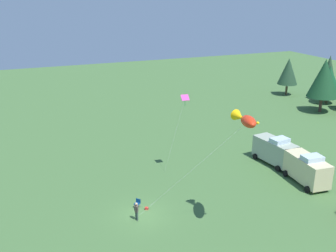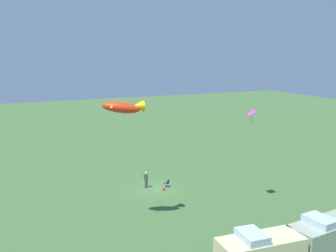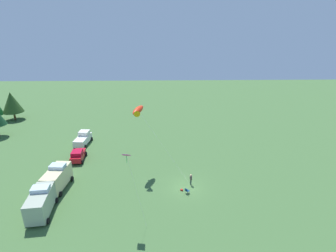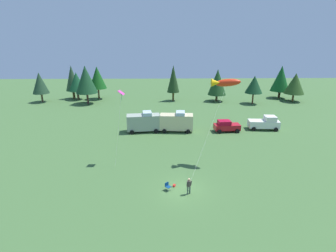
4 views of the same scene
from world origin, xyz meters
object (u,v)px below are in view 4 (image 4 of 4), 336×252
truck_white_pickup (265,123)px  van_camper_beige (177,122)px  kite_large_fish (225,83)px  van_motorhome_grey (144,122)px  folding_chair (168,186)px  kite_diamond_rainbow (121,95)px  car_red_sedan (226,126)px  backpack_on_grass (174,186)px  person_kite_flyer (189,185)px

truck_white_pickup → van_camper_beige: bearing=-172.9°
kite_large_fish → van_motorhome_grey: bearing=132.7°
folding_chair → kite_large_fish: bearing=93.5°
kite_large_fish → kite_diamond_rainbow: bearing=178.9°
truck_white_pickup → van_motorhome_grey: bearing=-173.3°
car_red_sedan → truck_white_pickup: (6.75, 0.96, 0.15)m
van_motorhome_grey → kite_large_fish: 17.24m
backpack_on_grass → car_red_sedan: car_red_sedan is taller
backpack_on_grass → truck_white_pickup: bearing=48.0°
folding_chair → truck_white_pickup: bearing=95.9°
backpack_on_grass → kite_large_fish: (6.04, 6.19, 9.69)m
van_motorhome_grey → person_kite_flyer: bearing=-79.7°
van_motorhome_grey → kite_diamond_rainbow: 12.95m
folding_chair → person_kite_flyer: bearing=28.0°
folding_chair → van_motorhome_grey: 18.38m
folding_chair → kite_diamond_rainbow: kite_diamond_rainbow is taller
car_red_sedan → folding_chair: bearing=56.8°
van_motorhome_grey → truck_white_pickup: bearing=-4.7°
van_camper_beige → kite_large_fish: kite_large_fish is taller
folding_chair → backpack_on_grass: folding_chair is taller
van_camper_beige → kite_large_fish: bearing=-62.0°
kite_large_fish → kite_diamond_rainbow: size_ratio=1.17×
car_red_sedan → truck_white_pickup: truck_white_pickup is taller
folding_chair → van_motorhome_grey: size_ratio=0.15×
backpack_on_grass → van_motorhome_grey: (-4.25, 17.35, 1.53)m
van_camper_beige → truck_white_pickup: 14.99m
truck_white_pickup → kite_large_fish: kite_large_fish is taller
car_red_sedan → van_camper_beige: bearing=-6.2°
folding_chair → van_motorhome_grey: bearing=149.2°
backpack_on_grass → kite_diamond_rainbow: bearing=132.9°
person_kite_flyer → car_red_sedan: car_red_sedan is taller
folding_chair → kite_large_fish: size_ratio=0.08×
person_kite_flyer → van_motorhome_grey: 19.59m
backpack_on_grass → person_kite_flyer: bearing=-45.7°
car_red_sedan → kite_large_fish: size_ratio=0.41×
person_kite_flyer → kite_large_fish: kite_large_fish is taller
folding_chair → kite_diamond_rainbow: bearing=174.8°
car_red_sedan → kite_diamond_rainbow: (-15.38, -10.57, 7.43)m
van_motorhome_grey → kite_diamond_rainbow: (-1.72, -10.93, 6.74)m
truck_white_pickup → car_red_sedan: bearing=-166.9°
backpack_on_grass → kite_diamond_rainbow: size_ratio=0.04×
folding_chair → backpack_on_grass: size_ratio=2.56×
person_kite_flyer → van_camper_beige: size_ratio=0.31×
person_kite_flyer → truck_white_pickup: size_ratio=0.34×
folding_chair → truck_white_pickup: truck_white_pickup is taller
van_camper_beige → kite_diamond_rainbow: bearing=-118.6°
person_kite_flyer → folding_chair: bearing=-124.8°
person_kite_flyer → kite_diamond_rainbow: kite_diamond_rainbow is taller
backpack_on_grass → truck_white_pickup: truck_white_pickup is taller
folding_chair → van_camper_beige: (1.89, 18.04, 1.16)m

